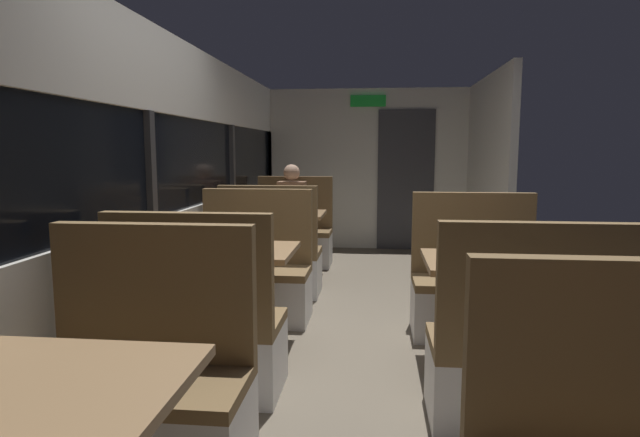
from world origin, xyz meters
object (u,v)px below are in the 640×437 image
at_px(bench_near_window_facing_entry, 143,401).
at_px(dining_table_rear_aisle, 496,275).
at_px(bench_far_window_facing_end, 272,262).
at_px(dining_table_near_window, 39,411).
at_px(coffee_cup_primary, 280,208).
at_px(coffee_cup_secondary, 205,240).
at_px(dining_table_mid_window, 231,262).
at_px(seated_passenger, 292,223).
at_px(bench_mid_window_facing_end, 200,339).
at_px(bench_mid_window_facing_entry, 254,281).
at_px(dining_table_far_window, 284,221).
at_px(bench_rear_aisle_facing_entry, 474,293).
at_px(bench_rear_aisle_facing_end, 524,366).
at_px(bench_far_window_facing_entry, 293,239).

relative_size(bench_near_window_facing_entry, dining_table_rear_aisle, 1.22).
distance_m(bench_near_window_facing_entry, bench_far_window_facing_end, 2.95).
bearing_deg(dining_table_near_window, coffee_cup_primary, 90.62).
xyz_separation_m(bench_near_window_facing_entry, coffee_cup_secondary, (-0.21, 1.55, 0.46)).
relative_size(dining_table_mid_window, coffee_cup_primary, 10.00).
bearing_deg(coffee_cup_primary, seated_passenger, 85.19).
height_order(bench_mid_window_facing_end, coffee_cup_primary, bench_mid_window_facing_end).
bearing_deg(bench_far_window_facing_end, seated_passenger, 90.00).
bearing_deg(bench_far_window_facing_end, dining_table_rear_aisle, -43.07).
relative_size(bench_mid_window_facing_entry, coffee_cup_secondary, 12.22).
xyz_separation_m(bench_far_window_facing_end, coffee_cup_secondary, (-0.21, -1.39, 0.46)).
relative_size(dining_table_near_window, coffee_cup_primary, 10.00).
height_order(dining_table_mid_window, dining_table_far_window, same).
xyz_separation_m(bench_mid_window_facing_entry, bench_rear_aisle_facing_entry, (1.79, -0.20, 0.00)).
height_order(dining_table_near_window, dining_table_far_window, same).
relative_size(bench_rear_aisle_facing_end, coffee_cup_primary, 12.22).
relative_size(bench_far_window_facing_entry, coffee_cup_primary, 12.22).
distance_m(dining_table_mid_window, coffee_cup_secondary, 0.27).
bearing_deg(bench_far_window_facing_entry, dining_table_near_window, -90.00).
relative_size(dining_table_near_window, bench_far_window_facing_entry, 0.82).
bearing_deg(coffee_cup_secondary, bench_far_window_facing_entry, 85.68).
bearing_deg(bench_far_window_facing_entry, dining_table_mid_window, -90.00).
xyz_separation_m(bench_rear_aisle_facing_entry, coffee_cup_primary, (-1.84, 1.73, 0.46)).
xyz_separation_m(bench_rear_aisle_facing_end, coffee_cup_primary, (-1.84, 3.13, 0.46)).
height_order(bench_mid_window_facing_end, bench_rear_aisle_facing_end, same).
distance_m(bench_mid_window_facing_entry, bench_far_window_facing_entry, 2.17).
height_order(bench_mid_window_facing_entry, bench_far_window_facing_end, same).
xyz_separation_m(bench_mid_window_facing_end, bench_rear_aisle_facing_end, (1.79, -0.20, 0.00)).
xyz_separation_m(dining_table_far_window, coffee_cup_secondary, (-0.21, -2.09, 0.15)).
relative_size(dining_table_near_window, bench_far_window_facing_end, 0.82).
distance_m(bench_near_window_facing_entry, bench_rear_aisle_facing_end, 1.88).
bearing_deg(dining_table_near_window, bench_far_window_facing_entry, 90.00).
bearing_deg(dining_table_rear_aisle, coffee_cup_primary, 127.08).
xyz_separation_m(dining_table_near_window, bench_far_window_facing_entry, (0.00, 5.04, -0.31)).
bearing_deg(dining_table_near_window, bench_mid_window_facing_end, 90.00).
xyz_separation_m(bench_far_window_facing_entry, seated_passenger, (0.00, -0.07, 0.21)).
relative_size(bench_far_window_facing_end, bench_rear_aisle_facing_entry, 1.00).
distance_m(bench_mid_window_facing_entry, dining_table_rear_aisle, 2.03).
height_order(dining_table_rear_aisle, seated_passenger, seated_passenger).
relative_size(bench_mid_window_facing_end, bench_mid_window_facing_entry, 1.00).
bearing_deg(dining_table_far_window, seated_passenger, 90.00).
distance_m(dining_table_rear_aisle, coffee_cup_primary, 3.05).
distance_m(bench_far_window_facing_end, bench_rear_aisle_facing_end, 2.97).
bearing_deg(bench_far_window_facing_end, bench_near_window_facing_entry, -90.00).
xyz_separation_m(dining_table_near_window, bench_mid_window_facing_end, (0.00, 1.47, -0.31)).
bearing_deg(bench_rear_aisle_facing_entry, bench_near_window_facing_entry, -132.22).
distance_m(dining_table_near_window, bench_mid_window_facing_entry, 2.89).
distance_m(dining_table_far_window, bench_rear_aisle_facing_end, 3.57).
bearing_deg(dining_table_far_window, coffee_cup_secondary, -95.75).
bearing_deg(bench_near_window_facing_entry, dining_table_mid_window, 90.00).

